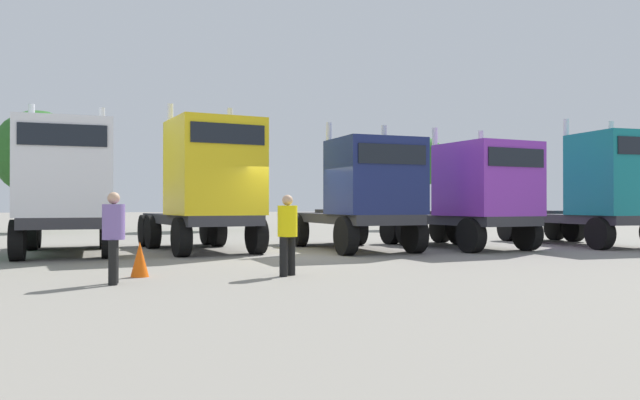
{
  "coord_description": "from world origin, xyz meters",
  "views": [
    {
      "loc": [
        -3.86,
        -16.81,
        1.45
      ],
      "look_at": [
        1.48,
        2.74,
        1.58
      ],
      "focal_mm": 35.0,
      "sensor_mm": 36.0,
      "label": 1
    }
  ],
  "objects_px": {
    "semi_truck_navy": "(363,195)",
    "visitor_with_camera": "(114,231)",
    "semi_truck_teal": "(603,189)",
    "semi_truck_white": "(66,186)",
    "visitor_in_hivis": "(287,229)",
    "traffic_cone_mid": "(140,259)",
    "semi_truck_purple": "(476,194)",
    "semi_truck_yellow": "(209,184)"
  },
  "relations": [
    {
      "from": "semi_truck_yellow",
      "to": "semi_truck_purple",
      "type": "bearing_deg",
      "value": 72.53
    },
    {
      "from": "semi_truck_yellow",
      "to": "visitor_in_hivis",
      "type": "height_order",
      "value": "semi_truck_yellow"
    },
    {
      "from": "semi_truck_navy",
      "to": "visitor_with_camera",
      "type": "bearing_deg",
      "value": -53.78
    },
    {
      "from": "semi_truck_navy",
      "to": "traffic_cone_mid",
      "type": "bearing_deg",
      "value": -57.13
    },
    {
      "from": "visitor_with_camera",
      "to": "semi_truck_teal",
      "type": "bearing_deg",
      "value": 22.22
    },
    {
      "from": "semi_truck_navy",
      "to": "semi_truck_purple",
      "type": "bearing_deg",
      "value": 81.52
    },
    {
      "from": "semi_truck_navy",
      "to": "visitor_with_camera",
      "type": "xyz_separation_m",
      "value": [
        -6.95,
        -6.27,
        -0.78
      ]
    },
    {
      "from": "semi_truck_white",
      "to": "traffic_cone_mid",
      "type": "height_order",
      "value": "semi_truck_white"
    },
    {
      "from": "semi_truck_yellow",
      "to": "semi_truck_navy",
      "type": "relative_size",
      "value": 0.97
    },
    {
      "from": "semi_truck_purple",
      "to": "visitor_with_camera",
      "type": "bearing_deg",
      "value": -70.53
    },
    {
      "from": "semi_truck_white",
      "to": "visitor_in_hivis",
      "type": "height_order",
      "value": "semi_truck_white"
    },
    {
      "from": "semi_truck_yellow",
      "to": "semi_truck_teal",
      "type": "relative_size",
      "value": 1.01
    },
    {
      "from": "semi_truck_white",
      "to": "semi_truck_navy",
      "type": "relative_size",
      "value": 0.98
    },
    {
      "from": "semi_truck_teal",
      "to": "traffic_cone_mid",
      "type": "distance_m",
      "value": 15.87
    },
    {
      "from": "semi_truck_teal",
      "to": "semi_truck_purple",
      "type": "bearing_deg",
      "value": -93.12
    },
    {
      "from": "traffic_cone_mid",
      "to": "semi_truck_navy",
      "type": "bearing_deg",
      "value": 38.71
    },
    {
      "from": "semi_truck_white",
      "to": "visitor_with_camera",
      "type": "relative_size",
      "value": 3.89
    },
    {
      "from": "visitor_in_hivis",
      "to": "visitor_with_camera",
      "type": "height_order",
      "value": "visitor_with_camera"
    },
    {
      "from": "traffic_cone_mid",
      "to": "semi_truck_white",
      "type": "bearing_deg",
      "value": 109.9
    },
    {
      "from": "semi_truck_white",
      "to": "semi_truck_teal",
      "type": "relative_size",
      "value": 1.02
    },
    {
      "from": "semi_truck_navy",
      "to": "visitor_with_camera",
      "type": "distance_m",
      "value": 9.39
    },
    {
      "from": "semi_truck_purple",
      "to": "visitor_with_camera",
      "type": "xyz_separation_m",
      "value": [
        -10.72,
        -6.09,
        -0.82
      ]
    },
    {
      "from": "semi_truck_navy",
      "to": "traffic_cone_mid",
      "type": "distance_m",
      "value": 8.45
    },
    {
      "from": "semi_truck_white",
      "to": "visitor_with_camera",
      "type": "distance_m",
      "value": 7.04
    },
    {
      "from": "semi_truck_yellow",
      "to": "visitor_with_camera",
      "type": "relative_size",
      "value": 3.84
    },
    {
      "from": "traffic_cone_mid",
      "to": "visitor_with_camera",
      "type": "bearing_deg",
      "value": -112.71
    },
    {
      "from": "semi_truck_purple",
      "to": "visitor_in_hivis",
      "type": "relative_size",
      "value": 3.7
    },
    {
      "from": "visitor_with_camera",
      "to": "traffic_cone_mid",
      "type": "xyz_separation_m",
      "value": [
        0.44,
        1.05,
        -0.61
      ]
    },
    {
      "from": "semi_truck_purple",
      "to": "semi_truck_navy",
      "type": "bearing_deg",
      "value": -102.79
    },
    {
      "from": "semi_truck_purple",
      "to": "traffic_cone_mid",
      "type": "distance_m",
      "value": 11.53
    },
    {
      "from": "semi_truck_purple",
      "to": "visitor_in_hivis",
      "type": "distance_m",
      "value": 9.35
    },
    {
      "from": "semi_truck_navy",
      "to": "semi_truck_teal",
      "type": "distance_m",
      "value": 8.51
    },
    {
      "from": "semi_truck_yellow",
      "to": "semi_truck_teal",
      "type": "bearing_deg",
      "value": 74.06
    },
    {
      "from": "semi_truck_purple",
      "to": "visitor_with_camera",
      "type": "relative_size",
      "value": 3.63
    },
    {
      "from": "semi_truck_yellow",
      "to": "semi_truck_navy",
      "type": "height_order",
      "value": "semi_truck_yellow"
    },
    {
      "from": "semi_truck_teal",
      "to": "semi_truck_white",
      "type": "bearing_deg",
      "value": -94.39
    },
    {
      "from": "visitor_in_hivis",
      "to": "traffic_cone_mid",
      "type": "distance_m",
      "value": 3.0
    },
    {
      "from": "semi_truck_white",
      "to": "traffic_cone_mid",
      "type": "bearing_deg",
      "value": 15.12
    },
    {
      "from": "semi_truck_yellow",
      "to": "visitor_in_hivis",
      "type": "bearing_deg",
      "value": -3.07
    },
    {
      "from": "semi_truck_purple",
      "to": "semi_truck_teal",
      "type": "height_order",
      "value": "semi_truck_teal"
    },
    {
      "from": "semi_truck_white",
      "to": "semi_truck_yellow",
      "type": "bearing_deg",
      "value": 87.41
    },
    {
      "from": "semi_truck_teal",
      "to": "visitor_in_hivis",
      "type": "distance_m",
      "value": 13.37
    }
  ]
}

